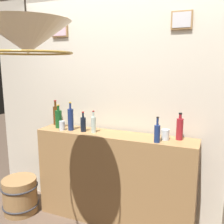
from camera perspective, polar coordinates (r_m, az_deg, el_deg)
name	(u,v)px	position (r m, az deg, el deg)	size (l,w,h in m)	color
panelled_rear_partition	(122,89)	(2.83, 2.27, 5.37)	(3.48, 0.15, 2.84)	beige
bar_shelf_unit	(114,179)	(2.88, 0.39, -14.99)	(1.76, 0.34, 1.04)	#9E7547
liquor_bottle_gin	(94,124)	(2.73, -4.25, -2.78)	(0.05, 0.05, 0.24)	#B0C8C1
liquor_bottle_vodka	(180,129)	(2.56, 15.20, -3.67)	(0.07, 0.07, 0.27)	maroon
liquor_bottle_sherry	(71,119)	(2.85, -9.43, -1.59)	(0.06, 0.06, 0.32)	navy
liquor_bottle_bourbon	(157,133)	(2.43, 10.27, -4.73)	(0.06, 0.06, 0.25)	navy
liquor_bottle_scotch	(83,124)	(2.79, -6.60, -2.74)	(0.06, 0.06, 0.23)	black
liquor_bottle_tequila	(59,119)	(2.99, -12.11, -1.48)	(0.08, 0.08, 0.27)	#185323
liquor_bottle_port	(56,115)	(3.15, -12.74, -0.63)	(0.06, 0.06, 0.31)	#5B3413
glass_tumbler_rocks	(165,135)	(2.54, 12.07, -5.07)	(0.08, 0.08, 0.10)	silver
glass_tumbler_highball	(62,126)	(2.88, -11.36, -3.07)	(0.06, 0.06, 0.11)	silver
pendant_lamp	(27,38)	(1.87, -18.80, 15.68)	(0.62, 0.62, 0.58)	#EFE5C6
wooden_barrel	(20,195)	(3.38, -20.23, -17.39)	(0.43, 0.43, 0.42)	#9E7547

